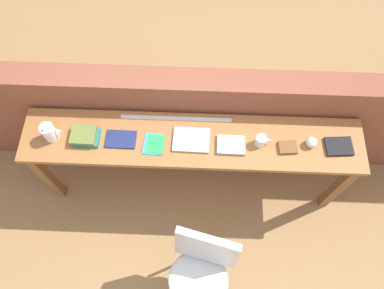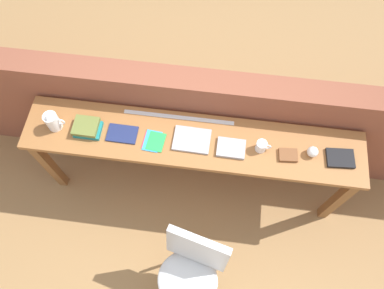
{
  "view_description": "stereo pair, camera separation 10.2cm",
  "coord_description": "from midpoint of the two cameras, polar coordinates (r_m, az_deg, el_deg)",
  "views": [
    {
      "loc": [
        0.05,
        -0.91,
        3.31
      ],
      "look_at": [
        0.0,
        0.25,
        0.9
      ],
      "focal_mm": 35.0,
      "sensor_mm": 36.0,
      "label": 1
    },
    {
      "loc": [
        0.15,
        -0.9,
        3.31
      ],
      "look_at": [
        0.0,
        0.25,
        0.9
      ],
      "focal_mm": 35.0,
      "sensor_mm": 36.0,
      "label": 2
    }
  ],
  "objects": [
    {
      "name": "ground_plane",
      "position": [
        3.43,
        -1.03,
        -10.35
      ],
      "size": [
        40.0,
        40.0,
        0.0
      ],
      "primitive_type": "plane",
      "color": "#9E7547"
    },
    {
      "name": "brick_wall_back",
      "position": [
        3.14,
        -0.65,
        3.82
      ],
      "size": [
        6.0,
        0.2,
        1.15
      ],
      "primitive_type": "cube",
      "color": "brown",
      "rests_on": "ground"
    },
    {
      "name": "sideboard",
      "position": [
        2.84,
        -0.98,
        -0.53
      ],
      "size": [
        2.5,
        0.44,
        0.88
      ],
      "color": "#996033",
      "rests_on": "ground"
    },
    {
      "name": "chair_white_moulded",
      "position": [
        2.81,
        0.29,
        -18.52
      ],
      "size": [
        0.54,
        0.55,
        0.89
      ],
      "color": "silver",
      "rests_on": "ground"
    },
    {
      "name": "pitcher_white",
      "position": [
        2.86,
        -21.86,
        1.7
      ],
      "size": [
        0.14,
        0.1,
        0.18
      ],
      "color": "white",
      "rests_on": "sideboard"
    },
    {
      "name": "book_stack_leftmost",
      "position": [
        2.81,
        -17.04,
        1.19
      ],
      "size": [
        0.2,
        0.16,
        0.06
      ],
      "color": "#19757A",
      "rests_on": "sideboard"
    },
    {
      "name": "magazine_cycling",
      "position": [
        2.76,
        -11.82,
        0.74
      ],
      "size": [
        0.22,
        0.15,
        0.01
      ],
      "primitive_type": "cube",
      "rotation": [
        0.0,
        0.0,
        -0.01
      ],
      "color": "navy",
      "rests_on": "sideboard"
    },
    {
      "name": "pamphlet_pile_colourful",
      "position": [
        2.71,
        -7.05,
        0.02
      ],
      "size": [
        0.17,
        0.18,
        0.01
      ],
      "color": "#E5334C",
      "rests_on": "sideboard"
    },
    {
      "name": "book_open_centre",
      "position": [
        2.7,
        -1.19,
        0.68
      ],
      "size": [
        0.27,
        0.2,
        0.02
      ],
      "primitive_type": "cube",
      "rotation": [
        0.0,
        0.0,
        -0.02
      ],
      "color": "#9E9EA3",
      "rests_on": "sideboard"
    },
    {
      "name": "book_grey_hardcover",
      "position": [
        2.69,
        4.89,
        -0.12
      ],
      "size": [
        0.2,
        0.15,
        0.03
      ],
      "primitive_type": "cube",
      "rotation": [
        0.0,
        0.0,
        -0.01
      ],
      "color": "#9E9EA3",
      "rests_on": "sideboard"
    },
    {
      "name": "mug",
      "position": [
        2.69,
        9.43,
        0.54
      ],
      "size": [
        0.11,
        0.08,
        0.09
      ],
      "color": "white",
      "rests_on": "sideboard"
    },
    {
      "name": "leather_journal_brown",
      "position": [
        2.75,
        13.37,
        -0.48
      ],
      "size": [
        0.14,
        0.11,
        0.02
      ],
      "primitive_type": "cube",
      "rotation": [
        0.0,
        0.0,
        0.08
      ],
      "color": "brown",
      "rests_on": "sideboard"
    },
    {
      "name": "sports_ball_small",
      "position": [
        2.78,
        16.77,
        0.29
      ],
      "size": [
        0.08,
        0.08,
        0.08
      ],
      "primitive_type": "sphere",
      "color": "silver",
      "rests_on": "sideboard"
    },
    {
      "name": "book_repair_rightmost",
      "position": [
        2.86,
        20.52,
        -0.31
      ],
      "size": [
        0.2,
        0.16,
        0.02
      ],
      "primitive_type": "cube",
      "rotation": [
        0.0,
        0.0,
        0.07
      ],
      "color": "black",
      "rests_on": "sideboard"
    },
    {
      "name": "ruler_metal_back_edge",
      "position": [
        2.8,
        -3.49,
        3.95
      ],
      "size": [
        0.83,
        0.03,
        0.0
      ],
      "primitive_type": "cube",
      "color": "silver",
      "rests_on": "sideboard"
    }
  ]
}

